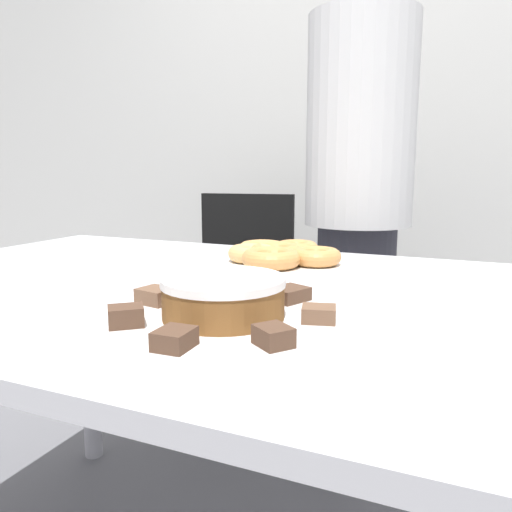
{
  "coord_description": "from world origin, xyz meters",
  "views": [
    {
      "loc": [
        0.4,
        -0.83,
        0.99
      ],
      "look_at": [
        0.03,
        0.02,
        0.83
      ],
      "focal_mm": 35.0,
      "sensor_mm": 36.0,
      "label": 1
    }
  ],
  "objects_px": {
    "frosted_cake": "(223,297)",
    "office_chair_left": "(238,312)",
    "person_standing": "(358,208)",
    "plate_donuts": "(276,262)",
    "plate_cake": "(224,320)"
  },
  "relations": [
    {
      "from": "person_standing",
      "to": "frosted_cake",
      "type": "bearing_deg",
      "value": -88.69
    },
    {
      "from": "frosted_cake",
      "to": "office_chair_left",
      "type": "bearing_deg",
      "value": 114.68
    },
    {
      "from": "person_standing",
      "to": "frosted_cake",
      "type": "height_order",
      "value": "person_standing"
    },
    {
      "from": "office_chair_left",
      "to": "plate_cake",
      "type": "relative_size",
      "value": 2.4
    },
    {
      "from": "person_standing",
      "to": "office_chair_left",
      "type": "bearing_deg",
      "value": 164.77
    },
    {
      "from": "person_standing",
      "to": "plate_donuts",
      "type": "bearing_deg",
      "value": -97.76
    },
    {
      "from": "plate_cake",
      "to": "plate_donuts",
      "type": "height_order",
      "value": "same"
    },
    {
      "from": "person_standing",
      "to": "plate_donuts",
      "type": "height_order",
      "value": "person_standing"
    },
    {
      "from": "plate_cake",
      "to": "plate_donuts",
      "type": "distance_m",
      "value": 0.47
    },
    {
      "from": "frosted_cake",
      "to": "plate_cake",
      "type": "bearing_deg",
      "value": 0.0
    },
    {
      "from": "office_chair_left",
      "to": "plate_cake",
      "type": "distance_m",
      "value": 1.3
    },
    {
      "from": "office_chair_left",
      "to": "plate_donuts",
      "type": "distance_m",
      "value": 0.88
    },
    {
      "from": "plate_cake",
      "to": "frosted_cake",
      "type": "height_order",
      "value": "frosted_cake"
    },
    {
      "from": "plate_cake",
      "to": "frosted_cake",
      "type": "xyz_separation_m",
      "value": [
        -0.0,
        0.0,
        0.03
      ]
    },
    {
      "from": "person_standing",
      "to": "plate_donuts",
      "type": "xyz_separation_m",
      "value": [
        -0.07,
        -0.54,
        -0.09
      ]
    }
  ]
}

